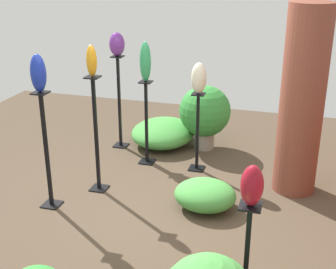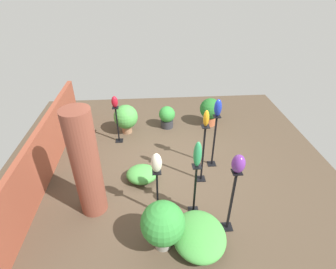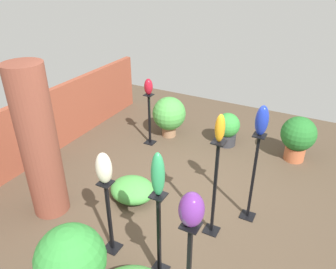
% 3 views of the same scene
% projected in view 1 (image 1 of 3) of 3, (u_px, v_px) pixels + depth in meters
% --- Properties ---
extents(ground_plane, '(8.00, 8.00, 0.00)m').
position_uv_depth(ground_plane, '(143.00, 216.00, 5.13)').
color(ground_plane, '#4C3D2D').
extents(brick_pillar, '(0.50, 0.50, 2.22)m').
position_uv_depth(brick_pillar, '(302.00, 102.00, 5.33)').
color(brick_pillar, brown).
rests_on(brick_pillar, ground).
extents(pedestal_cobalt, '(0.20, 0.20, 1.35)m').
position_uv_depth(pedestal_cobalt, '(47.00, 156.00, 5.14)').
color(pedestal_cobalt, black).
rests_on(pedestal_cobalt, ground).
extents(pedestal_jade, '(0.20, 0.20, 1.15)m').
position_uv_depth(pedestal_jade, '(147.00, 127.00, 6.26)').
color(pedestal_jade, black).
rests_on(pedestal_jade, ground).
extents(pedestal_violet, '(0.20, 0.20, 1.36)m').
position_uv_depth(pedestal_violet, '(119.00, 106.00, 6.76)').
color(pedestal_violet, black).
rests_on(pedestal_violet, ground).
extents(pedestal_amber, '(0.20, 0.20, 1.41)m').
position_uv_depth(pedestal_amber, '(96.00, 139.00, 5.49)').
color(pedestal_amber, black).
rests_on(pedestal_amber, ground).
extents(pedestal_ivory, '(0.20, 0.20, 1.05)m').
position_uv_depth(pedestal_ivory, '(197.00, 136.00, 6.08)').
color(pedestal_ivory, black).
rests_on(pedestal_ivory, ground).
extents(art_vase_cobalt, '(0.17, 0.16, 0.40)m').
position_uv_depth(art_vase_cobalt, '(38.00, 73.00, 4.80)').
color(art_vase_cobalt, '#192D9E').
rests_on(art_vase_cobalt, pedestal_cobalt).
extents(art_vase_ruby, '(0.16, 0.16, 0.31)m').
position_uv_depth(art_vase_ruby, '(252.00, 186.00, 3.25)').
color(art_vase_ruby, maroon).
rests_on(art_vase_ruby, pedestal_ruby).
extents(art_vase_jade, '(0.14, 0.15, 0.51)m').
position_uv_depth(art_vase_jade, '(145.00, 62.00, 5.94)').
color(art_vase_jade, '#2D9356').
rests_on(art_vase_jade, pedestal_jade).
extents(art_vase_violet, '(0.22, 0.22, 0.33)m').
position_uv_depth(art_vase_violet, '(117.00, 44.00, 6.43)').
color(art_vase_violet, '#6B2D8C').
rests_on(art_vase_violet, pedestal_violet).
extents(art_vase_amber, '(0.13, 0.12, 0.35)m').
position_uv_depth(art_vase_amber, '(92.00, 61.00, 5.15)').
color(art_vase_amber, orange).
rests_on(art_vase_amber, pedestal_amber).
extents(art_vase_ivory, '(0.18, 0.19, 0.39)m').
position_uv_depth(art_vase_ivory, '(199.00, 78.00, 5.80)').
color(art_vase_ivory, beige).
rests_on(art_vase_ivory, pedestal_ivory).
extents(potted_plant_front_right, '(0.74, 0.74, 0.94)m').
position_uv_depth(potted_plant_front_right, '(205.00, 113.00, 6.72)').
color(potted_plant_front_right, gray).
rests_on(potted_plant_front_right, ground).
extents(foliage_bed_east, '(1.08, 0.94, 0.35)m').
position_uv_depth(foliage_bed_east, '(163.00, 133.00, 7.01)').
color(foliage_bed_east, '#479942').
rests_on(foliage_bed_east, ground).
extents(foliage_bed_west, '(0.61, 0.70, 0.33)m').
position_uv_depth(foliage_bed_west, '(205.00, 195.00, 5.25)').
color(foliage_bed_west, '#479942').
rests_on(foliage_bed_west, ground).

